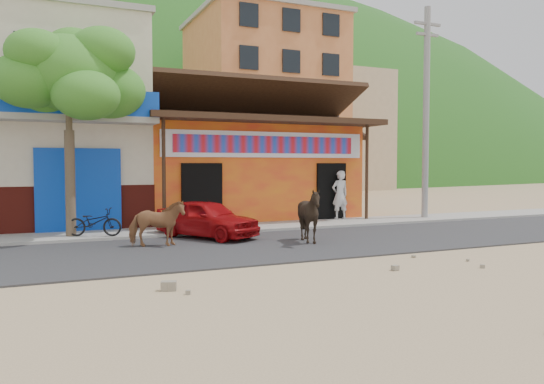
{
  "coord_description": "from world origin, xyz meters",
  "views": [
    {
      "loc": [
        -5.43,
        -10.25,
        2.16
      ],
      "look_at": [
        0.43,
        3.0,
        1.4
      ],
      "focal_mm": 35.0,
      "sensor_mm": 36.0,
      "label": 1
    }
  ],
  "objects_px": {
    "cow_tan": "(157,223)",
    "cow_dark": "(310,216)",
    "pedestrian": "(340,195)",
    "utility_pole": "(426,113)",
    "red_car": "(206,218)",
    "tree": "(69,130)",
    "scooter": "(94,222)"
  },
  "relations": [
    {
      "from": "tree",
      "to": "cow_tan",
      "type": "bearing_deg",
      "value": -51.49
    },
    {
      "from": "cow_dark",
      "to": "pedestrian",
      "type": "xyz_separation_m",
      "value": [
        3.57,
        4.36,
        0.24
      ]
    },
    {
      "from": "red_car",
      "to": "pedestrian",
      "type": "distance_m",
      "value": 6.26
    },
    {
      "from": "red_car",
      "to": "scooter",
      "type": "height_order",
      "value": "red_car"
    },
    {
      "from": "tree",
      "to": "pedestrian",
      "type": "relative_size",
      "value": 3.33
    },
    {
      "from": "tree",
      "to": "utility_pole",
      "type": "relative_size",
      "value": 0.75
    },
    {
      "from": "cow_dark",
      "to": "pedestrian",
      "type": "bearing_deg",
      "value": 105.99
    },
    {
      "from": "utility_pole",
      "to": "cow_dark",
      "type": "xyz_separation_m",
      "value": [
        -6.95,
        -3.66,
        -3.34
      ]
    },
    {
      "from": "cow_tan",
      "to": "pedestrian",
      "type": "relative_size",
      "value": 0.78
    },
    {
      "from": "cow_tan",
      "to": "cow_dark",
      "type": "xyz_separation_m",
      "value": [
        3.91,
        -1.02,
        0.14
      ]
    },
    {
      "from": "utility_pole",
      "to": "pedestrian",
      "type": "distance_m",
      "value": 4.63
    },
    {
      "from": "tree",
      "to": "utility_pole",
      "type": "height_order",
      "value": "utility_pole"
    },
    {
      "from": "cow_dark",
      "to": "red_car",
      "type": "height_order",
      "value": "cow_dark"
    },
    {
      "from": "tree",
      "to": "pedestrian",
      "type": "distance_m",
      "value": 9.7
    },
    {
      "from": "cow_tan",
      "to": "cow_dark",
      "type": "height_order",
      "value": "cow_dark"
    },
    {
      "from": "utility_pole",
      "to": "cow_tan",
      "type": "relative_size",
      "value": 5.67
    },
    {
      "from": "cow_dark",
      "to": "scooter",
      "type": "xyz_separation_m",
      "value": [
        -5.25,
        3.09,
        -0.25
      ]
    },
    {
      "from": "cow_tan",
      "to": "pedestrian",
      "type": "xyz_separation_m",
      "value": [
        7.48,
        3.34,
        0.39
      ]
    },
    {
      "from": "scooter",
      "to": "pedestrian",
      "type": "height_order",
      "value": "pedestrian"
    },
    {
      "from": "red_car",
      "to": "pedestrian",
      "type": "xyz_separation_m",
      "value": [
        5.82,
        2.24,
        0.43
      ]
    },
    {
      "from": "cow_tan",
      "to": "scooter",
      "type": "height_order",
      "value": "cow_tan"
    },
    {
      "from": "cow_tan",
      "to": "cow_dark",
      "type": "relative_size",
      "value": 0.96
    },
    {
      "from": "tree",
      "to": "red_car",
      "type": "height_order",
      "value": "tree"
    },
    {
      "from": "tree",
      "to": "utility_pole",
      "type": "xyz_separation_m",
      "value": [
        12.8,
        0.2,
        1.0
      ]
    },
    {
      "from": "tree",
      "to": "scooter",
      "type": "distance_m",
      "value": 2.69
    },
    {
      "from": "red_car",
      "to": "pedestrian",
      "type": "relative_size",
      "value": 1.81
    },
    {
      "from": "scooter",
      "to": "red_car",
      "type": "bearing_deg",
      "value": -84.21
    },
    {
      "from": "utility_pole",
      "to": "red_car",
      "type": "relative_size",
      "value": 2.45
    },
    {
      "from": "cow_dark",
      "to": "scooter",
      "type": "relative_size",
      "value": 0.96
    },
    {
      "from": "cow_tan",
      "to": "tree",
      "type": "bearing_deg",
      "value": 49.56
    },
    {
      "from": "cow_dark",
      "to": "pedestrian",
      "type": "height_order",
      "value": "pedestrian"
    },
    {
      "from": "tree",
      "to": "pedestrian",
      "type": "height_order",
      "value": "tree"
    }
  ]
}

